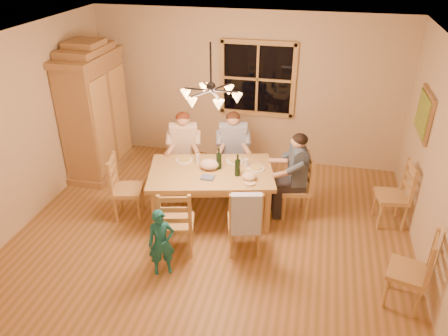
% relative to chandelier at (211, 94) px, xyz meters
% --- Properties ---
extents(floor, '(5.50, 5.50, 0.00)m').
position_rel_chandelier_xyz_m(floor, '(0.00, 0.00, -2.08)').
color(floor, olive).
rests_on(floor, ground).
extents(ceiling, '(5.50, 5.00, 0.02)m').
position_rel_chandelier_xyz_m(ceiling, '(0.00, 0.00, 0.62)').
color(ceiling, white).
rests_on(ceiling, wall_back).
extents(wall_back, '(5.50, 0.02, 2.70)m').
position_rel_chandelier_xyz_m(wall_back, '(0.00, 2.50, -0.73)').
color(wall_back, beige).
rests_on(wall_back, floor).
extents(wall_left, '(0.02, 5.00, 2.70)m').
position_rel_chandelier_xyz_m(wall_left, '(-2.75, 0.00, -0.73)').
color(wall_left, beige).
rests_on(wall_left, floor).
extents(wall_right, '(0.02, 5.00, 2.70)m').
position_rel_chandelier_xyz_m(wall_right, '(2.75, 0.00, -0.73)').
color(wall_right, beige).
rests_on(wall_right, floor).
extents(window, '(1.30, 0.06, 1.30)m').
position_rel_chandelier_xyz_m(window, '(0.20, 2.47, -0.53)').
color(window, black).
rests_on(window, wall_back).
extents(painting, '(0.06, 0.78, 0.64)m').
position_rel_chandelier_xyz_m(painting, '(2.71, 1.20, -0.48)').
color(painting, olive).
rests_on(painting, wall_right).
extents(chandelier, '(0.77, 0.68, 0.71)m').
position_rel_chandelier_xyz_m(chandelier, '(0.00, 0.00, 0.00)').
color(chandelier, black).
rests_on(chandelier, ceiling).
extents(armoire, '(0.66, 1.40, 2.30)m').
position_rel_chandelier_xyz_m(armoire, '(-2.42, 1.44, -1.02)').
color(armoire, olive).
rests_on(armoire, floor).
extents(dining_table, '(1.99, 1.48, 0.76)m').
position_rel_chandelier_xyz_m(dining_table, '(-0.14, 0.46, -1.42)').
color(dining_table, '#A8804A').
rests_on(dining_table, floor).
extents(chair_far_left, '(0.53, 0.51, 0.99)m').
position_rel_chandelier_xyz_m(chair_far_left, '(-0.77, 1.17, -1.77)').
color(chair_far_left, tan).
rests_on(chair_far_left, floor).
extents(chair_far_right, '(0.53, 0.51, 0.99)m').
position_rel_chandelier_xyz_m(chair_far_right, '(0.00, 1.36, -1.77)').
color(chair_far_right, tan).
rests_on(chair_far_right, floor).
extents(chair_near_left, '(0.53, 0.51, 0.99)m').
position_rel_chandelier_xyz_m(chair_near_left, '(-0.37, -0.46, -1.77)').
color(chair_near_left, tan).
rests_on(chair_near_left, floor).
extents(chair_near_right, '(0.53, 0.51, 0.99)m').
position_rel_chandelier_xyz_m(chair_near_right, '(0.49, -0.25, -1.77)').
color(chair_near_right, tan).
rests_on(chair_near_right, floor).
extents(chair_end_left, '(0.51, 0.53, 0.99)m').
position_rel_chandelier_xyz_m(chair_end_left, '(-1.34, 0.17, -1.77)').
color(chair_end_left, tan).
rests_on(chair_end_left, floor).
extents(chair_end_right, '(0.51, 0.53, 0.99)m').
position_rel_chandelier_xyz_m(chair_end_right, '(1.07, 0.75, -1.77)').
color(chair_end_right, tan).
rests_on(chair_end_right, floor).
extents(adult_woman, '(0.47, 0.50, 0.87)m').
position_rel_chandelier_xyz_m(adult_woman, '(-0.77, 1.17, -1.24)').
color(adult_woman, beige).
rests_on(adult_woman, floor).
extents(adult_plaid_man, '(0.47, 0.50, 0.87)m').
position_rel_chandelier_xyz_m(adult_plaid_man, '(0.00, 1.36, -1.24)').
color(adult_plaid_man, navy).
rests_on(adult_plaid_man, floor).
extents(adult_slate_man, '(0.50, 0.47, 0.87)m').
position_rel_chandelier_xyz_m(adult_slate_man, '(1.07, 0.75, -1.24)').
color(adult_slate_man, '#3C4A60').
rests_on(adult_slate_man, floor).
extents(towel, '(0.39, 0.19, 0.58)m').
position_rel_chandelier_xyz_m(towel, '(0.54, -0.43, -1.38)').
color(towel, '#B5CBF5').
rests_on(towel, chair_near_right).
extents(wine_bottle_a, '(0.08, 0.08, 0.33)m').
position_rel_chandelier_xyz_m(wine_bottle_a, '(-0.04, 0.55, -1.15)').
color(wine_bottle_a, black).
rests_on(wine_bottle_a, dining_table).
extents(wine_bottle_b, '(0.08, 0.08, 0.33)m').
position_rel_chandelier_xyz_m(wine_bottle_b, '(0.26, 0.41, -1.15)').
color(wine_bottle_b, black).
rests_on(wine_bottle_b, dining_table).
extents(plate_woman, '(0.26, 0.26, 0.02)m').
position_rel_chandelier_xyz_m(plate_woman, '(-0.61, 0.68, -1.31)').
color(plate_woman, white).
rests_on(plate_woman, dining_table).
extents(plate_plaid, '(0.26, 0.26, 0.02)m').
position_rel_chandelier_xyz_m(plate_plaid, '(0.14, 0.83, -1.31)').
color(plate_plaid, white).
rests_on(plate_plaid, dining_table).
extents(plate_slate, '(0.26, 0.26, 0.02)m').
position_rel_chandelier_xyz_m(plate_slate, '(0.49, 0.66, -1.31)').
color(plate_slate, white).
rests_on(plate_slate, dining_table).
extents(wine_glass_a, '(0.06, 0.06, 0.14)m').
position_rel_chandelier_xyz_m(wine_glass_a, '(-0.39, 0.65, -1.25)').
color(wine_glass_a, silver).
rests_on(wine_glass_a, dining_table).
extents(wine_glass_b, '(0.06, 0.06, 0.14)m').
position_rel_chandelier_xyz_m(wine_glass_b, '(0.34, 0.68, -1.25)').
color(wine_glass_b, silver).
rests_on(wine_glass_b, dining_table).
extents(cap, '(0.20, 0.20, 0.11)m').
position_rel_chandelier_xyz_m(cap, '(0.45, 0.33, -1.26)').
color(cap, '#D2B38C').
rests_on(cap, dining_table).
extents(napkin, '(0.21, 0.18, 0.03)m').
position_rel_chandelier_xyz_m(napkin, '(-0.13, 0.23, -1.30)').
color(napkin, '#55669C').
rests_on(napkin, dining_table).
extents(cloth_bundle, '(0.28, 0.22, 0.15)m').
position_rel_chandelier_xyz_m(cloth_bundle, '(-0.18, 0.51, -1.24)').
color(cloth_bundle, '#CEAC95').
rests_on(cloth_bundle, dining_table).
extents(child, '(0.39, 0.34, 0.91)m').
position_rel_chandelier_xyz_m(child, '(-0.42, -0.91, -1.62)').
color(child, '#186570').
rests_on(child, floor).
extents(chair_spare_front, '(0.52, 0.53, 0.99)m').
position_rel_chandelier_xyz_m(chair_spare_front, '(2.45, -0.79, -1.77)').
color(chair_spare_front, tan).
rests_on(chair_spare_front, floor).
extents(chair_spare_back, '(0.47, 0.49, 0.99)m').
position_rel_chandelier_xyz_m(chair_spare_back, '(2.45, 0.83, -1.77)').
color(chair_spare_back, tan).
rests_on(chair_spare_back, floor).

